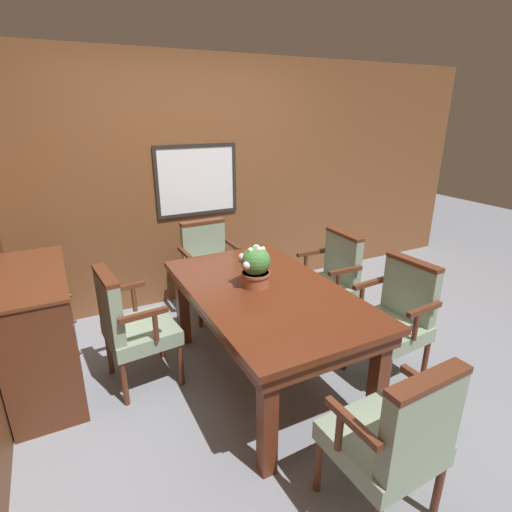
{
  "coord_description": "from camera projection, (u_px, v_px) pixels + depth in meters",
  "views": [
    {
      "loc": [
        -1.3,
        -2.15,
        1.94
      ],
      "look_at": [
        -0.07,
        0.25,
        0.94
      ],
      "focal_mm": 28.0,
      "sensor_mm": 36.0,
      "label": 1
    }
  ],
  "objects": [
    {
      "name": "ground_plane",
      "position": [
        279.0,
        381.0,
        3.03
      ],
      "size": [
        14.0,
        14.0,
        0.0
      ],
      "primitive_type": "plane",
      "color": "gray"
    },
    {
      "name": "wall_back",
      "position": [
        195.0,
        184.0,
        4.06
      ],
      "size": [
        7.2,
        0.08,
        2.45
      ],
      "color": "brown",
      "rests_on": "ground_plane"
    },
    {
      "name": "dining_table",
      "position": [
        266.0,
        301.0,
        2.85
      ],
      "size": [
        1.0,
        1.72,
        0.74
      ],
      "color": "#562614",
      "rests_on": "ground_plane"
    },
    {
      "name": "chair_right_far",
      "position": [
        330.0,
        278.0,
        3.61
      ],
      "size": [
        0.48,
        0.54,
        0.92
      ],
      "rotation": [
        0.0,
        0.0,
        -1.59
      ],
      "color": "#562B19",
      "rests_on": "ground_plane"
    },
    {
      "name": "chair_right_near",
      "position": [
        396.0,
        315.0,
        2.96
      ],
      "size": [
        0.51,
        0.56,
        0.92
      ],
      "rotation": [
        0.0,
        0.0,
        -1.5
      ],
      "color": "#562B19",
      "rests_on": "ground_plane"
    },
    {
      "name": "chair_head_near",
      "position": [
        394.0,
        436.0,
        1.86
      ],
      "size": [
        0.55,
        0.49,
        0.92
      ],
      "rotation": [
        0.0,
        0.0,
        3.18
      ],
      "color": "#562B19",
      "rests_on": "ground_plane"
    },
    {
      "name": "chair_left_far",
      "position": [
        130.0,
        323.0,
        2.85
      ],
      "size": [
        0.51,
        0.56,
        0.92
      ],
      "rotation": [
        0.0,
        0.0,
        1.66
      ],
      "color": "#562B19",
      "rests_on": "ground_plane"
    },
    {
      "name": "chair_head_far",
      "position": [
        209.0,
        264.0,
        3.94
      ],
      "size": [
        0.54,
        0.48,
        0.92
      ],
      "rotation": [
        0.0,
        0.0,
        0.02
      ],
      "color": "#562B19",
      "rests_on": "ground_plane"
    },
    {
      "name": "potted_plant",
      "position": [
        255.0,
        266.0,
        2.82
      ],
      "size": [
        0.23,
        0.22,
        0.31
      ],
      "color": "#9E5638",
      "rests_on": "dining_table"
    },
    {
      "name": "sideboard_cabinet",
      "position": [
        41.0,
        332.0,
        2.84
      ],
      "size": [
        0.47,
        1.1,
        0.9
      ],
      "color": "#512816",
      "rests_on": "ground_plane"
    }
  ]
}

